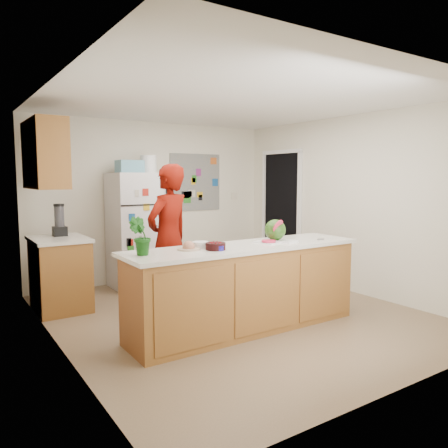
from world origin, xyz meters
TOP-DOWN VIEW (x-y plane):
  - floor at (0.00, 0.00)m, footprint 4.00×4.50m
  - wall_back at (0.00, 2.26)m, footprint 4.00×0.02m
  - wall_left at (-2.01, 0.00)m, footprint 0.02×4.50m
  - wall_right at (2.01, 0.00)m, footprint 0.02×4.50m
  - ceiling at (0.00, 0.00)m, footprint 4.00×4.50m
  - doorway at (1.99, 1.45)m, footprint 0.03×0.85m
  - peninsula_base at (-0.20, -0.50)m, footprint 2.60×0.62m
  - peninsula_top at (-0.20, -0.50)m, footprint 2.68×0.70m
  - side_counter_base at (-1.69, 1.35)m, footprint 0.60×0.80m
  - side_counter_top at (-1.69, 1.35)m, footprint 0.64×0.84m
  - upper_cabinets at (-1.82, 1.30)m, footprint 0.35×1.00m
  - refrigerator at (-0.45, 1.88)m, footprint 0.75×0.70m
  - fridge_top_bin at (-0.55, 1.88)m, footprint 0.35×0.28m
  - photo_collage at (0.75, 2.24)m, footprint 0.95×0.01m
  - person at (-0.60, 0.54)m, footprint 0.77×0.64m
  - blender_appliance at (-1.64, 1.50)m, footprint 0.12×0.12m
  - cutting_board at (0.17, -0.48)m, footprint 0.41×0.34m
  - watermelon at (0.23, -0.46)m, footprint 0.24×0.24m
  - watermelon_slice at (0.08, -0.53)m, footprint 0.15×0.15m
  - cherry_bowl at (-0.63, -0.58)m, footprint 0.23×0.23m
  - white_bowl at (-0.68, -0.37)m, footprint 0.21×0.21m
  - cobalt_bowl at (-0.63, -0.62)m, footprint 0.17×0.17m
  - plate at (-0.86, -0.44)m, footprint 0.30×0.30m
  - paper_towel at (0.29, -0.60)m, footprint 0.24×0.23m
  - keys at (0.75, -0.65)m, footprint 0.09×0.04m
  - potted_plant at (-1.37, -0.45)m, footprint 0.25×0.23m

SIDE VIEW (x-z plane):
  - floor at x=0.00m, z-range -0.02..0.00m
  - side_counter_base at x=-1.69m, z-range 0.00..0.86m
  - peninsula_base at x=-0.20m, z-range 0.00..0.88m
  - refrigerator at x=-0.45m, z-range 0.00..1.70m
  - side_counter_top at x=-1.69m, z-range 0.86..0.90m
  - person at x=-0.60m, z-range 0.00..1.79m
  - peninsula_top at x=-0.20m, z-range 0.88..0.92m
  - cutting_board at x=0.17m, z-range 0.92..0.93m
  - keys at x=0.75m, z-range 0.92..0.93m
  - plate at x=-0.86m, z-range 0.92..0.94m
  - paper_towel at x=0.29m, z-range 0.92..0.94m
  - watermelon_slice at x=0.08m, z-range 0.93..0.95m
  - cobalt_bowl at x=-0.63m, z-range 0.92..0.97m
  - white_bowl at x=-0.68m, z-range 0.92..0.98m
  - cherry_bowl at x=-0.63m, z-range 0.92..0.99m
  - doorway at x=1.99m, z-range 0.00..2.04m
  - watermelon at x=0.23m, z-range 0.93..1.17m
  - blender_appliance at x=-1.64m, z-range 0.90..1.28m
  - potted_plant at x=-1.37m, z-range 0.92..1.28m
  - wall_back at x=0.00m, z-range 0.00..2.50m
  - wall_left at x=-2.01m, z-range 0.00..2.50m
  - wall_right at x=2.01m, z-range 0.00..2.50m
  - photo_collage at x=0.75m, z-range 1.08..2.02m
  - fridge_top_bin at x=-0.55m, z-range 1.70..1.88m
  - upper_cabinets at x=-1.82m, z-range 1.50..2.30m
  - ceiling at x=0.00m, z-range 2.50..2.52m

